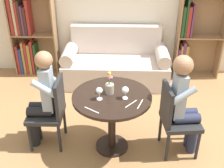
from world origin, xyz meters
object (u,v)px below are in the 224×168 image
Objects in this scene: bookshelf_left at (29,36)px; person_right at (184,102)px; bookshelf_right at (193,38)px; wine_glass_right at (125,90)px; couch at (116,64)px; person_left at (42,98)px; chair_right at (175,117)px; flower_vase at (110,86)px; wine_glass_left at (99,91)px; chair_left at (51,109)px.

bookshelf_left reaches higher than person_right.
wine_glass_right is (-1.18, -2.05, 0.14)m from bookshelf_right.
person_right reaches higher than wine_glass_right.
person_left is at bearing -116.24° from couch.
person_left is 0.99m from wine_glass_right.
bookshelf_left is 3.04m from chair_right.
chair_right is 0.68m from wine_glass_right.
bookshelf_left is at bearing 41.88° from chair_right.
flower_vase is (-0.03, -1.68, 0.53)m from couch.
wine_glass_left is (0.69, -0.15, 0.20)m from person_left.
bookshelf_left is at bearing -160.32° from person_left.
person_right reaches higher than flower_vase.
person_right is (0.81, -1.73, 0.37)m from couch.
wine_glass_right is at bearing -30.79° from flower_vase.
wine_glass_right is (0.15, -1.78, 0.54)m from couch.
person_left is at bearing 178.83° from flower_vase.
flower_vase is (0.11, 0.13, -0.02)m from wine_glass_left.
flower_vase is at bearing 87.95° from person_left.
chair_left reaches higher than wine_glass_right.
chair_left is at bearing 178.49° from flower_vase.
wine_glass_right is (1.69, -2.04, 0.15)m from bookshelf_left.
bookshelf_right reaches higher than person_left.
chair_left is (0.81, -1.92, -0.21)m from bookshelf_left.
bookshelf_right is 1.19× the size of person_right.
wine_glass_left is (-0.86, -0.06, 0.36)m from chair_right.
person_right is (-0.51, -2.00, -0.03)m from bookshelf_right.
couch is 1.97× the size of chair_left.
flower_vase is at bearing -124.83° from bookshelf_right.
flower_vase is at bearing 149.21° from wine_glass_right.
wine_glass_right is at bearing -119.92° from bookshelf_right.
chair_left is 0.96m from wine_glass_right.
person_left is 4.57× the size of flower_vase.
wine_glass_left is (1.41, -2.07, 0.15)m from bookshelf_left.
couch is at bearing -168.49° from bookshelf_right.
bookshelf_right is 2.07m from person_right.
chair_left is 0.71m from wine_glass_left.
bookshelf_left reaches higher than flower_vase.
bookshelf_right reaches higher than flower_vase.
couch is at bearing 89.09° from flower_vase.
couch is 1.95m from person_right.
bookshelf_left is (-1.54, 0.26, 0.40)m from couch.
person_right is 4.62× the size of flower_vase.
couch is at bearing 94.75° from wine_glass_right.
bookshelf_left is 2.46m from flower_vase.
person_right is at bearing 86.30° from chair_left.
wine_glass_right is 0.53× the size of flower_vase.
chair_right is at bearing 2.92° from wine_glass_right.
couch is 1.76m from flower_vase.
flower_vase is at bearing 51.01° from wine_glass_left.
person_left is at bearing -89.41° from chair_left.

